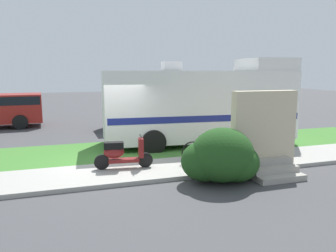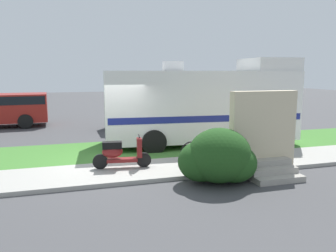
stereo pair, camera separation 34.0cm
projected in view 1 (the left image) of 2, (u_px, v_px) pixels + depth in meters
ground_plane at (114, 164)px, 10.61m from camera, size 80.00×80.00×0.00m
sidewalk at (120, 173)px, 9.48m from camera, size 24.00×2.00×0.12m
grass_strip at (107, 152)px, 12.01m from camera, size 24.00×3.40×0.08m
motorhome_rv at (202, 104)px, 13.18m from camera, size 7.67×2.97×3.47m
scooter at (121, 153)px, 9.66m from camera, size 1.71×0.54×0.97m
bicycle at (208, 150)px, 10.41m from camera, size 1.79×0.52×0.90m
pickup_truck_near at (147, 110)px, 17.22m from camera, size 5.29×2.31×1.79m
porch_steps at (266, 141)px, 9.55m from camera, size 2.00×1.26×2.40m
bush_by_porch at (221, 158)px, 8.73m from camera, size 2.05×1.54×1.45m
bottle_green at (278, 157)px, 10.66m from camera, size 0.08×0.08×0.23m
bottle_spare at (226, 163)px, 9.90m from camera, size 0.07×0.07×0.25m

